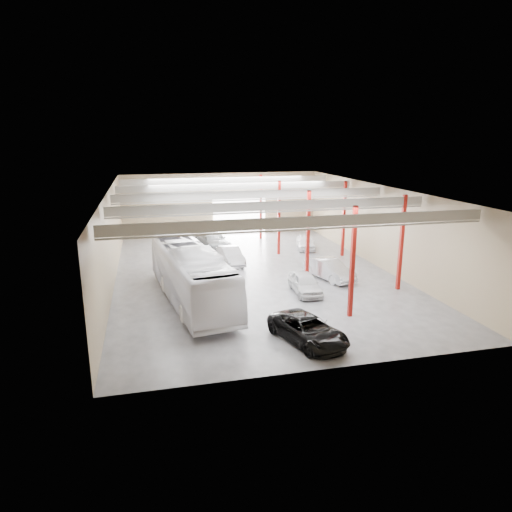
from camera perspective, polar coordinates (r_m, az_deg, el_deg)
name	(u,v)px	position (r m, az deg, el deg)	size (l,w,h in m)	color
depot_shell	(255,213)	(36.68, -0.18, 5.34)	(22.12, 32.12, 7.06)	#4D4D53
coach_bus	(191,275)	(31.26, -8.09, -2.32)	(3.16, 13.50, 3.76)	white
black_sedan	(308,330)	(25.44, 6.51, -9.14)	(2.41, 5.24, 1.45)	black
car_row_a	(305,283)	(33.05, 6.13, -3.40)	(1.73, 4.29, 1.46)	silver
car_row_b	(231,255)	(40.39, -3.19, 0.06)	(1.58, 4.53, 1.49)	#BCBBC1
car_row_c	(213,240)	(46.10, -5.45, 2.00)	(2.35, 5.79, 1.68)	gray
car_right_near	(329,269)	(36.50, 9.14, -1.63)	(1.69, 4.84, 1.59)	silver
car_right_far	(306,242)	(45.97, 6.23, 1.77)	(1.67, 4.15, 1.41)	white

